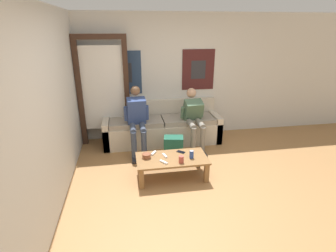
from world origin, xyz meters
TOP-DOWN VIEW (x-y plane):
  - ground_plane at (0.00, 0.00)m, footprint 18.00×18.00m
  - wall_back at (-0.00, 2.32)m, footprint 10.00×0.07m
  - wall_left at (-1.84, 0.00)m, footprint 0.05×10.00m
  - door_frame at (-1.30, 2.11)m, footprint 1.00×0.10m
  - couch at (-0.17, 1.95)m, footprint 2.37×0.74m
  - coffee_table at (-0.23, 0.52)m, footprint 1.11×0.58m
  - person_seated_adult at (-0.70, 1.56)m, footprint 0.47×0.81m
  - person_seated_teen at (0.40, 1.59)m, footprint 0.47×0.88m
  - backpack at (-0.08, 1.18)m, footprint 0.39×0.32m
  - ceramic_bowl at (-0.62, 0.58)m, footprint 0.14×0.14m
  - pillar_candle at (-0.12, 0.34)m, footprint 0.08×0.08m
  - drink_can_blue at (0.07, 0.46)m, footprint 0.07×0.07m
  - game_controller_near_left at (-0.38, 0.38)m, footprint 0.11×0.14m
  - game_controller_near_right at (-0.49, 0.71)m, footprint 0.10×0.14m
  - game_controller_far_center at (-0.33, 0.59)m, footprint 0.07×0.15m
  - cell_phone at (-0.05, 0.68)m, footprint 0.15×0.14m

SIDE VIEW (x-z plane):
  - ground_plane at x=0.00m, z-range 0.00..0.00m
  - backpack at x=-0.08m, z-range -0.01..0.40m
  - coffee_table at x=-0.23m, z-range 0.12..0.46m
  - couch at x=-0.17m, z-range -0.12..0.71m
  - cell_phone at x=-0.05m, z-range 0.35..0.36m
  - game_controller_near_left at x=-0.38m, z-range 0.34..0.37m
  - game_controller_near_right at x=-0.49m, z-range 0.34..0.37m
  - game_controller_far_center at x=-0.33m, z-range 0.34..0.37m
  - ceramic_bowl at x=-0.62m, z-range 0.35..0.42m
  - pillar_candle at x=-0.12m, z-range 0.34..0.46m
  - drink_can_blue at x=0.07m, z-range 0.35..0.47m
  - person_seated_teen at x=0.40m, z-range 0.07..1.21m
  - person_seated_adult at x=-0.70m, z-range 0.06..1.30m
  - door_frame at x=-1.30m, z-range 0.12..2.27m
  - wall_left at x=-1.84m, z-range 0.00..2.55m
  - wall_back at x=0.00m, z-range 0.00..2.55m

